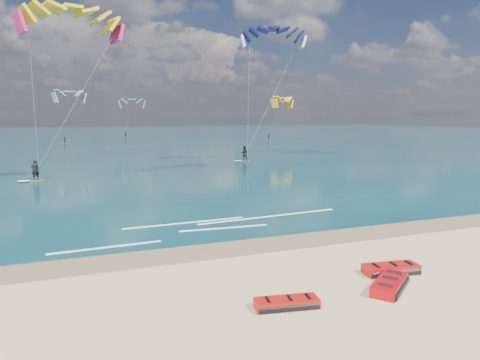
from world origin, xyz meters
The scene contains 10 objects.
ground centered at (0.00, 40.00, 0.00)m, with size 320.00×320.00×0.00m, color tan.
wet_sand_strip centered at (0.00, 3.00, 0.00)m, with size 320.00×2.40×0.01m, color brown.
sea centered at (0.00, 104.00, 0.02)m, with size 320.00×200.00×0.04m, color #0A2B38.
packed_kite_left centered at (1.04, -3.34, 0.00)m, with size 2.22×0.97×0.35m, color #B21009, non-canonical shape.
packed_kite_mid centered at (6.14, -2.10, 0.00)m, with size 2.35×1.14×0.42m, color #B9100C, non-canonical shape.
packed_kite_right centered at (5.04, -3.34, 0.00)m, with size 2.34×1.21×0.44m, color #B0070D, non-canonical shape.
kitesurfer_main centered at (-6.75, 25.38, 8.43)m, with size 10.97×7.46×16.05m.
kitesurfer_far centered at (16.33, 34.94, 9.48)m, with size 9.21×6.12×17.68m.
shoreline_foam centered at (1.70, 7.08, 0.05)m, with size 16.61×3.61×0.01m.
distant_kites centered at (-10.58, 80.16, 5.36)m, with size 90.32×37.79×12.40m.
Camera 1 is at (-4.82, -14.81, 6.08)m, focal length 32.00 mm.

